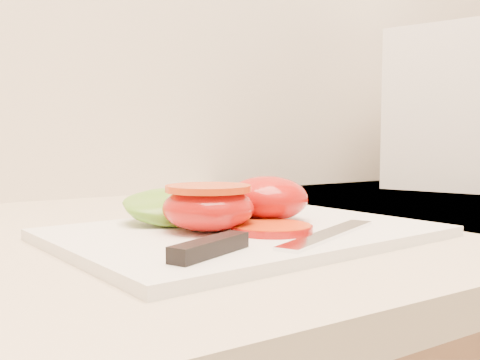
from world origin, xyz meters
TOP-DOWN VIEW (x-y plane):
  - cutting_board at (-0.04, 1.57)m, footprint 0.37×0.28m
  - tomato_half_dome at (0.00, 1.60)m, footprint 0.08×0.08m
  - tomato_half_cut at (-0.08, 1.58)m, footprint 0.08×0.08m
  - tomato_slice_0 at (-0.03, 1.54)m, footprint 0.07×0.07m
  - lettuce_leaf_0 at (-0.06, 1.64)m, footprint 0.16×0.12m
  - lettuce_leaf_1 at (-0.02, 1.65)m, footprint 0.14×0.14m
  - knife at (-0.08, 1.49)m, footprint 0.24×0.09m
  - appliance at (0.59, 1.78)m, footprint 0.27×0.30m

SIDE VIEW (x-z plane):
  - cutting_board at x=-0.04m, z-range 0.93..0.94m
  - tomato_slice_0 at x=-0.03m, z-range 0.94..0.95m
  - knife at x=-0.08m, z-range 0.94..0.95m
  - lettuce_leaf_1 at x=-0.02m, z-range 0.94..0.97m
  - lettuce_leaf_0 at x=-0.06m, z-range 0.94..0.97m
  - tomato_half_cut at x=-0.08m, z-range 0.94..0.98m
  - tomato_half_dome at x=0.00m, z-range 0.94..0.99m
  - appliance at x=0.59m, z-range 0.93..1.23m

